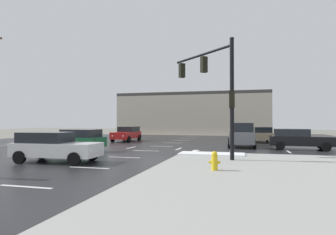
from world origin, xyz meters
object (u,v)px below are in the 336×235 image
Objects in this scene: traffic_signal_mast at (214,82)px; fire_hydrant at (215,161)px; suv_grey at (241,134)px; sedan_black at (298,139)px; sedan_red at (127,134)px; sedan_green at (75,140)px; sedan_white at (54,146)px; sedan_tan at (261,134)px.

traffic_signal_mast is 8.15× the size of fire_hydrant.
sedan_black is at bearing -112.39° from suv_grey.
sedan_black is (5.20, 11.62, 0.32)m from fire_hydrant.
fire_hydrant is 0.17× the size of sedan_red.
sedan_green is 1.01× the size of sedan_white.
sedan_red is (-13.98, -2.12, 0.00)m from sedan_tan.
suv_grey is at bearing -54.67° from traffic_signal_mast.
fire_hydrant is (0.44, -4.44, -3.89)m from traffic_signal_mast.
traffic_signal_mast reaches higher than sedan_tan.
traffic_signal_mast is 9.81m from sedan_black.
fire_hydrant is at bearing 153.47° from sedan_green.
sedan_red and sedan_black have the same top height.
suv_grey is 1.08× the size of sedan_red.
sedan_black is (2.31, -7.49, 0.00)m from sedan_tan.
sedan_white is at bearing 67.11° from traffic_signal_mast.
suv_grey reaches higher than fire_hydrant.
traffic_signal_mast is at bearing 168.24° from suv_grey.
fire_hydrant is 0.17× the size of sedan_tan.
sedan_red is at bearing 69.50° from suv_grey.
suv_grey reaches higher than sedan_white.
sedan_black is (5.64, 7.19, -3.57)m from traffic_signal_mast.
sedan_tan is 7.84m from sedan_black.
sedan_black is (16.28, -5.37, 0.00)m from sedan_red.
sedan_green is at bearing 128.26° from sedan_tan.
fire_hydrant is 8.57m from sedan_white.
sedan_black is (4.26, -1.52, -0.24)m from suv_grey.
sedan_green is 1.00× the size of sedan_black.
sedan_black is at bearing -157.16° from sedan_green.
sedan_red is 17.15m from sedan_black.
sedan_white is at bearing 116.04° from sedan_green.
sedan_green is 10.67m from sedan_red.
sedan_tan is (2.89, 19.11, 0.32)m from fire_hydrant.
sedan_green is (-10.60, 6.33, 0.32)m from fire_hydrant.
sedan_red is at bearing 93.43° from sedan_tan.
sedan_green is at bearing 33.78° from traffic_signal_mast.
traffic_signal_mast reaches higher than sedan_red.
sedan_black is at bearing 35.37° from sedan_white.
fire_hydrant is at bearing 173.14° from suv_grey.
fire_hydrant is at bearing 166.20° from sedan_tan.
sedan_red is at bearing -83.07° from sedan_green.
sedan_green is 16.66m from sedan_black.
sedan_red is 0.98× the size of sedan_black.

